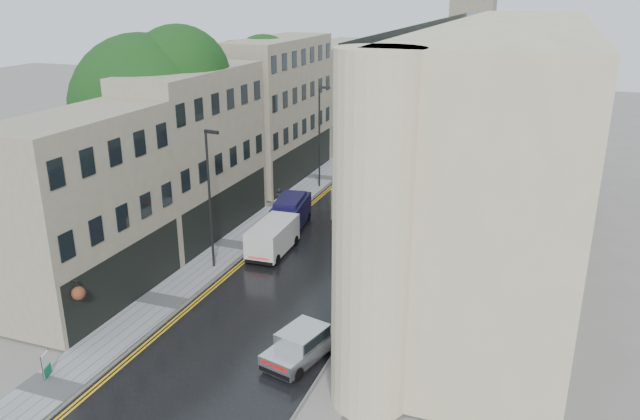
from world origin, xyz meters
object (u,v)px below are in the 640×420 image
Objects in this scene: tree_near at (147,132)px; estate_sign at (46,365)px; white_van at (249,245)px; cream_bus at (341,200)px; navy_van at (273,218)px; tree_far at (241,110)px; lamp_post_near at (210,201)px; pedestrian at (279,200)px; silver_hatchback at (268,353)px; lamp_post_far at (319,138)px; white_lorry at (414,158)px.

tree_near reaches higher than estate_sign.
estate_sign is at bearing -102.76° from white_van.
navy_van is (-3.51, -4.04, -0.43)m from cream_bus.
cream_bus is (11.41, -7.05, -4.59)m from tree_far.
lamp_post_near is at bearing -136.62° from white_van.
lamp_post_near is at bearing 67.82° from pedestrian.
cream_bus is 9.14m from white_van.
silver_hatchback is (2.89, -18.73, -0.86)m from cream_bus.
lamp_post_near reaches higher than silver_hatchback.
tree_near reaches higher than pedestrian.
cream_bus is 2.54× the size of navy_van.
tree_near is at bearing 152.74° from silver_hatchback.
white_van is 0.55× the size of lamp_post_far.
cream_bus is 11.40m from white_lorry.
silver_hatchback is 20.31m from pedestrian.
white_van is (-6.01, -19.58, -1.30)m from white_lorry.
estate_sign is at bearing -86.46° from lamp_post_near.
tree_far reaches higher than estate_sign.
navy_van is at bearing -122.59° from white_lorry.
white_lorry is (14.66, 16.94, -4.59)m from tree_near.
navy_van is at bearing 93.67° from white_van.
tree_far reaches higher than lamp_post_far.
silver_hatchback is 27.22m from lamp_post_far.
white_lorry reaches higher than silver_hatchback.
lamp_post_near is (-1.61, -1.63, 3.24)m from white_van.
navy_van is (-6.39, 14.69, 0.44)m from silver_hatchback.
cream_bus is 2.59× the size of white_van.
cream_bus is 5.36m from navy_van.
tree_far is 15.38m from white_lorry.
tree_near is 3.44× the size of silver_hatchback.
cream_bus reaches higher than estate_sign.
pedestrian is (-1.36, 4.08, -0.15)m from navy_van.
tree_far is 29.97m from silver_hatchback.
lamp_post_far is at bearing -117.50° from pedestrian.
lamp_post_far is (7.07, 0.23, -1.92)m from tree_far.
silver_hatchback is 11.91m from lamp_post_near.
tree_near is 10.83m from pedestrian.
cream_bus is 23.50m from estate_sign.
tree_near is 12.64× the size of estate_sign.
pedestrian is at bearing 41.24° from tree_near.
tree_near reaches higher than cream_bus.
tree_far is at bearing 116.13° from white_van.
tree_far reaches higher than pedestrian.
tree_near reaches higher than lamp_post_far.
lamp_post_near is at bearing -68.67° from tree_far.
cream_bus is 4.90m from pedestrian.
tree_far reaches higher than cream_bus.
white_lorry is 29.75m from silver_hatchback.
cream_bus is at bearing -31.72° from tree_far.
cream_bus is at bearing -114.37° from white_lorry.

